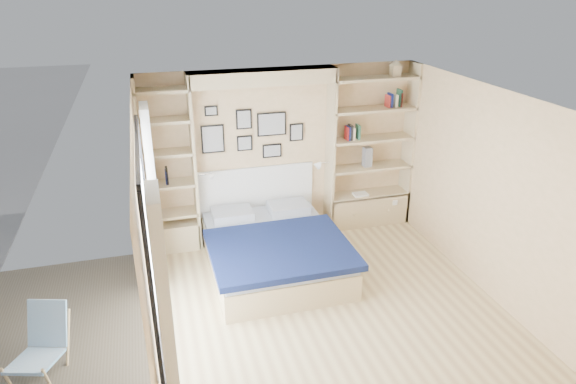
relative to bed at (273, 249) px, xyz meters
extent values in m
plane|color=#CCB680|center=(0.41, -1.15, -0.28)|extent=(4.50, 4.50, 0.00)
plane|color=#DFB688|center=(0.41, 1.10, 0.97)|extent=(4.00, 0.00, 4.00)
plane|color=#DFB688|center=(0.41, -3.40, 0.97)|extent=(4.00, 0.00, 4.00)
plane|color=#DFB688|center=(-1.59, -1.15, 0.97)|extent=(0.00, 4.50, 4.50)
plane|color=#DFB688|center=(2.41, -1.15, 0.97)|extent=(0.00, 4.50, 4.50)
plane|color=white|center=(0.41, -1.15, 2.22)|extent=(4.50, 4.50, 0.00)
cube|color=tan|center=(-0.89, 0.92, 0.97)|extent=(0.04, 0.35, 2.50)
cube|color=tan|center=(1.11, 0.92, 0.97)|extent=(0.04, 0.35, 2.50)
cube|color=tan|center=(0.11, 0.92, 2.12)|extent=(2.00, 0.35, 0.20)
cube|color=tan|center=(2.39, 0.92, 0.97)|extent=(0.04, 0.35, 2.50)
cube|color=tan|center=(-1.57, 0.92, 0.97)|extent=(0.04, 0.35, 2.50)
cube|color=tan|center=(1.76, 0.92, -0.03)|extent=(1.30, 0.35, 0.50)
cube|color=tan|center=(-1.24, 0.92, -0.08)|extent=(0.70, 0.35, 0.40)
cube|color=black|center=(-1.56, -1.15, 1.95)|extent=(0.04, 2.08, 0.06)
cube|color=black|center=(-1.56, -1.15, -0.25)|extent=(0.04, 2.08, 0.06)
cube|color=black|center=(-1.56, -2.17, 0.82)|extent=(0.04, 0.06, 2.20)
cube|color=black|center=(-1.56, -0.13, 0.82)|extent=(0.04, 0.06, 2.20)
cube|color=silver|center=(-1.57, -1.15, 0.84)|extent=(0.01, 2.00, 2.20)
cube|color=white|center=(-1.47, -2.45, 0.87)|extent=(0.10, 0.45, 2.30)
cube|color=white|center=(-1.47, 0.15, 0.87)|extent=(0.10, 0.45, 2.30)
cube|color=tan|center=(1.76, 0.92, 0.22)|extent=(1.30, 0.35, 0.04)
cube|color=tan|center=(1.76, 0.92, 0.67)|extent=(1.30, 0.35, 0.04)
cube|color=tan|center=(1.76, 0.92, 1.12)|extent=(1.30, 0.35, 0.04)
cube|color=tan|center=(1.76, 0.92, 1.57)|extent=(1.30, 0.35, 0.04)
cube|color=tan|center=(1.76, 0.92, 2.02)|extent=(1.30, 0.35, 0.04)
cube|color=tan|center=(-1.24, 0.92, 0.27)|extent=(0.70, 0.35, 0.04)
cube|color=tan|center=(-1.24, 0.92, 0.72)|extent=(0.70, 0.35, 0.04)
cube|color=tan|center=(-1.24, 0.92, 1.17)|extent=(0.70, 0.35, 0.04)
cube|color=tan|center=(-1.24, 0.92, 1.62)|extent=(0.70, 0.35, 0.04)
cube|color=tan|center=(-1.24, 0.92, 2.02)|extent=(0.70, 0.35, 0.04)
cube|color=tan|center=(0.00, -0.01, -0.10)|extent=(1.66, 2.08, 0.36)
cube|color=#A1A6AF|center=(0.00, -0.01, 0.13)|extent=(1.62, 2.04, 0.10)
cube|color=#0D1538|center=(0.00, -0.37, 0.20)|extent=(1.76, 1.46, 0.08)
cube|color=#A1A6AF|center=(-0.42, 0.73, 0.24)|extent=(0.57, 0.42, 0.12)
cube|color=#A1A6AF|center=(0.42, 0.73, 0.24)|extent=(0.57, 0.42, 0.12)
cube|color=white|center=(0.00, 1.07, 0.44)|extent=(1.76, 0.04, 0.70)
cube|color=black|center=(-0.59, 1.07, 1.27)|extent=(0.32, 0.02, 0.40)
cube|color=gray|center=(-0.59, 1.06, 1.27)|extent=(0.28, 0.01, 0.36)
cube|color=black|center=(-0.14, 1.07, 1.52)|extent=(0.22, 0.02, 0.28)
cube|color=gray|center=(-0.14, 1.06, 1.52)|extent=(0.18, 0.01, 0.24)
cube|color=black|center=(-0.14, 1.07, 1.17)|extent=(0.22, 0.02, 0.22)
cube|color=gray|center=(-0.14, 1.06, 1.17)|extent=(0.18, 0.01, 0.18)
cube|color=black|center=(0.26, 1.07, 1.42)|extent=(0.42, 0.02, 0.34)
cube|color=gray|center=(0.26, 1.06, 1.42)|extent=(0.38, 0.01, 0.30)
cube|color=black|center=(0.26, 1.07, 1.02)|extent=(0.28, 0.02, 0.20)
cube|color=gray|center=(0.26, 1.06, 1.02)|extent=(0.24, 0.01, 0.16)
cube|color=black|center=(0.63, 1.07, 1.27)|extent=(0.20, 0.02, 0.26)
cube|color=gray|center=(0.63, 1.06, 1.27)|extent=(0.16, 0.01, 0.22)
cube|color=black|center=(-0.59, 1.07, 1.67)|extent=(0.18, 0.02, 0.14)
cube|color=gray|center=(-0.59, 1.06, 1.67)|extent=(0.14, 0.01, 0.10)
cylinder|color=silver|center=(-0.75, 0.85, 0.84)|extent=(0.20, 0.02, 0.02)
cone|color=white|center=(-0.65, 0.85, 0.82)|extent=(0.13, 0.12, 0.15)
cylinder|color=silver|center=(0.97, 0.85, 0.84)|extent=(0.20, 0.02, 0.02)
cone|color=white|center=(0.87, 0.85, 0.82)|extent=(0.13, 0.12, 0.15)
cube|color=#A51E1E|center=(1.36, 0.92, 1.24)|extent=(0.02, 0.15, 0.20)
cube|color=navy|center=(1.38, 0.92, 1.24)|extent=(0.03, 0.15, 0.20)
cube|color=black|center=(1.41, 0.92, 1.25)|extent=(0.03, 0.15, 0.22)
cube|color=#BFB28C|center=(1.45, 0.92, 1.23)|extent=(0.04, 0.15, 0.18)
cube|color=#26593F|center=(1.53, 0.92, 1.25)|extent=(0.03, 0.15, 0.22)
cube|color=maroon|center=(1.98, 0.92, 1.68)|extent=(0.02, 0.15, 0.18)
cube|color=navy|center=(2.02, 0.92, 1.69)|extent=(0.03, 0.15, 0.20)
cube|color=#BFB28C|center=(2.09, 0.92, 1.68)|extent=(0.04, 0.15, 0.18)
cube|color=#26593F|center=(2.16, 0.92, 1.72)|extent=(0.03, 0.15, 0.25)
cube|color=#A51E1E|center=(2.17, 0.92, 1.69)|extent=(0.03, 0.15, 0.20)
cube|color=navy|center=(-1.27, 0.92, 0.83)|extent=(0.02, 0.15, 0.19)
cube|color=black|center=(-1.26, 0.92, 0.85)|extent=(0.03, 0.15, 0.23)
cube|color=tan|center=(2.06, 0.92, 2.12)|extent=(0.13, 0.13, 0.15)
cone|color=tan|center=(2.06, 0.92, 2.23)|extent=(0.20, 0.20, 0.08)
cube|color=slate|center=(1.71, 0.92, 0.84)|extent=(0.12, 0.12, 0.30)
cube|color=white|center=(1.61, 0.87, 0.26)|extent=(0.22, 0.16, 0.03)
cylinder|color=tan|center=(-2.97, -1.52, -0.10)|extent=(0.06, 0.12, 0.34)
cylinder|color=tan|center=(-2.60, -1.64, -0.10)|extent=(0.06, 0.12, 0.34)
cylinder|color=tan|center=(-2.82, -1.07, -0.02)|extent=(0.11, 0.28, 0.57)
cylinder|color=tan|center=(-2.45, -1.18, -0.02)|extent=(0.11, 0.28, 0.57)
cube|color=#4184BB|center=(-2.73, -1.41, -0.03)|extent=(0.52, 0.57, 0.13)
cube|color=#4184BB|center=(-2.63, -1.10, 0.16)|extent=(0.43, 0.30, 0.46)
camera|label=1|loc=(-1.45, -5.83, 3.40)|focal=32.00mm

